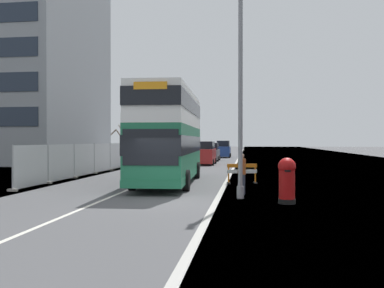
# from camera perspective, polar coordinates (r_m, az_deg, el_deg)

# --- Properties ---
(ground) EXTENTS (140.00, 280.00, 0.10)m
(ground) POSITION_cam_1_polar(r_m,az_deg,el_deg) (16.02, -2.71, -8.22)
(ground) COLOR #4C4C4F
(double_decker_bus) EXTENTS (3.23, 11.35, 5.03)m
(double_decker_bus) POSITION_cam_1_polar(r_m,az_deg,el_deg) (22.78, -3.13, 1.25)
(double_decker_bus) COLOR #1E6B47
(double_decker_bus) RESTS_ON ground
(lamppost_foreground) EXTENTS (0.29, 0.70, 9.09)m
(lamppost_foreground) POSITION_cam_1_polar(r_m,az_deg,el_deg) (16.95, 6.76, 7.01)
(lamppost_foreground) COLOR gray
(lamppost_foreground) RESTS_ON ground
(red_pillar_postbox) EXTENTS (0.67, 0.67, 1.73)m
(red_pillar_postbox) POSITION_cam_1_polar(r_m,az_deg,el_deg) (15.86, 13.08, -4.69)
(red_pillar_postbox) COLOR black
(red_pillar_postbox) RESTS_ON ground
(roadworks_barrier) EXTENTS (1.68, 0.79, 1.09)m
(roadworks_barrier) POSITION_cam_1_polar(r_m,az_deg,el_deg) (22.67, 6.97, -3.80)
(roadworks_barrier) COLOR orange
(roadworks_barrier) RESTS_ON ground
(construction_site_fence) EXTENTS (0.44, 27.40, 2.19)m
(construction_site_fence) POSITION_cam_1_polar(r_m,az_deg,el_deg) (33.21, -11.36, -1.78)
(construction_site_fence) COLOR #A8AAAD
(construction_site_fence) RESTS_ON ground
(car_oncoming_near) EXTENTS (2.03, 4.58, 2.27)m
(car_oncoming_near) POSITION_cam_1_polar(r_m,az_deg,el_deg) (40.23, 1.82, -1.35)
(car_oncoming_near) COLOR maroon
(car_oncoming_near) RESTS_ON ground
(car_receding_mid) EXTENTS (1.96, 4.54, 2.08)m
(car_receding_mid) POSITION_cam_1_polar(r_m,az_deg,el_deg) (47.52, 2.68, -1.18)
(car_receding_mid) COLOR slate
(car_receding_mid) RESTS_ON ground
(car_receding_far) EXTENTS (2.01, 4.23, 2.33)m
(car_receding_far) POSITION_cam_1_polar(r_m,az_deg,el_deg) (56.97, 4.39, -0.79)
(car_receding_far) COLOR navy
(car_receding_far) RESTS_ON ground
(car_far_side) EXTENTS (1.99, 4.50, 2.06)m
(car_far_side) POSITION_cam_1_polar(r_m,az_deg,el_deg) (64.29, 0.68, -0.74)
(car_far_side) COLOR black
(car_far_side) RESTS_ON ground
(bare_tree_far_verge_near) EXTENTS (3.29, 2.49, 4.16)m
(bare_tree_far_verge_near) POSITION_cam_1_polar(r_m,az_deg,el_deg) (57.20, -12.07, 0.30)
(bare_tree_far_verge_near) COLOR #4C3D2D
(bare_tree_far_verge_near) RESTS_ON ground
(bare_tree_far_verge_mid) EXTENTS (1.86, 2.03, 4.76)m
(bare_tree_far_verge_mid) POSITION_cam_1_polar(r_m,az_deg,el_deg) (63.31, -9.34, 0.45)
(bare_tree_far_verge_mid) COLOR #4C3D2D
(bare_tree_far_verge_mid) RESTS_ON ground
(bare_tree_far_verge_far) EXTENTS (2.60, 2.49, 5.52)m
(bare_tree_far_verge_far) POSITION_cam_1_polar(r_m,az_deg,el_deg) (75.93, -7.85, 0.72)
(bare_tree_far_verge_far) COLOR #4C3D2D
(bare_tree_far_verge_far) RESTS_ON ground
(pedestrian_at_kerb) EXTENTS (0.34, 0.34, 1.80)m
(pedestrian_at_kerb) POSITION_cam_1_polar(r_m,az_deg,el_deg) (18.17, 6.95, -4.15)
(pedestrian_at_kerb) COLOR #2D3342
(pedestrian_at_kerb) RESTS_ON ground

